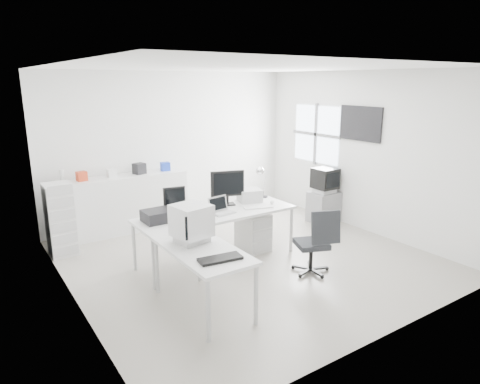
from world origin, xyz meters
TOP-DOWN VIEW (x-y plane):
  - floor at (0.00, 0.00)m, footprint 5.00×5.00m
  - ceiling at (0.00, 0.00)m, footprint 5.00×5.00m
  - back_wall at (0.00, 2.50)m, footprint 5.00×0.02m
  - left_wall at (-2.50, 0.00)m, footprint 0.02×5.00m
  - right_wall at (2.50, 0.00)m, footprint 0.02×5.00m
  - window at (2.48, 1.20)m, footprint 0.02×1.20m
  - wall_picture at (2.47, 0.10)m, footprint 0.04×0.90m
  - main_desk at (-0.42, 0.20)m, footprint 2.40×0.80m
  - side_desk at (-1.27, -0.90)m, footprint 0.70×1.40m
  - drawer_pedestal at (0.28, 0.25)m, footprint 0.40×0.50m
  - inkjet_printer at (-1.27, 0.30)m, footprint 0.45×0.35m
  - lcd_monitor_small at (-0.97, 0.45)m, footprint 0.34×0.24m
  - lcd_monitor_large at (-0.07, 0.45)m, footprint 0.56×0.36m
  - laptop at (-0.37, 0.10)m, footprint 0.40×0.41m
  - white_keyboard at (0.23, 0.05)m, footprint 0.47×0.26m
  - white_mouse at (0.53, 0.10)m, footprint 0.06×0.06m
  - laser_printer at (0.33, 0.42)m, footprint 0.41×0.38m
  - desk_lamp at (0.68, 0.50)m, footprint 0.20×0.20m
  - crt_monitor at (-1.27, -0.65)m, footprint 0.40×0.40m
  - black_keyboard at (-1.27, -1.30)m, footprint 0.50×0.25m
  - office_chair at (0.46, -0.90)m, footprint 0.70×0.70m
  - tv_cabinet at (2.22, 0.64)m, footprint 0.53×0.43m
  - crt_tv at (2.22, 0.64)m, footprint 0.50×0.48m
  - sideboard at (-0.99, 2.24)m, footprint 2.02×0.51m
  - clutter_box_a at (-1.79, 2.24)m, footprint 0.17×0.16m
  - clutter_box_b at (-1.29, 2.24)m, footprint 0.15×0.13m
  - clutter_box_c at (-0.79, 2.24)m, footprint 0.23×0.22m
  - clutter_box_d at (-0.29, 2.24)m, footprint 0.17×0.15m
  - clutter_bottle at (-2.09, 2.28)m, footprint 0.07×0.07m
  - filing_cabinet at (-2.28, 1.76)m, footprint 0.39×0.47m

SIDE VIEW (x-z plane):
  - floor at x=0.00m, z-range -0.01..0.01m
  - tv_cabinet at x=2.22m, z-range 0.00..0.58m
  - drawer_pedestal at x=0.28m, z-range 0.00..0.60m
  - main_desk at x=-0.42m, z-range 0.00..0.75m
  - side_desk at x=-1.27m, z-range 0.00..0.75m
  - office_chair at x=0.46m, z-range 0.00..0.94m
  - sideboard at x=-0.99m, z-range 0.00..1.01m
  - filing_cabinet at x=-2.28m, z-range 0.00..1.12m
  - white_keyboard at x=0.23m, z-range 0.75..0.77m
  - black_keyboard at x=-1.27m, z-range 0.75..0.78m
  - white_mouse at x=0.53m, z-range 0.75..0.81m
  - crt_tv at x=2.22m, z-range 0.58..1.03m
  - inkjet_printer at x=-1.27m, z-range 0.75..0.91m
  - laser_printer at x=0.33m, z-range 0.75..0.95m
  - laptop at x=-0.37m, z-range 0.75..0.98m
  - lcd_monitor_small at x=-0.97m, z-range 0.75..1.15m
  - crt_monitor at x=-1.27m, z-range 0.75..1.16m
  - desk_lamp at x=0.68m, z-range 0.75..1.23m
  - lcd_monitor_large at x=-0.07m, z-range 0.75..1.30m
  - clutter_box_b at x=-1.29m, z-range 1.01..1.16m
  - clutter_box_a at x=-1.79m, z-range 1.01..1.17m
  - clutter_box_d at x=-0.29m, z-range 1.01..1.17m
  - clutter_box_c at x=-0.79m, z-range 1.01..1.20m
  - clutter_bottle at x=-2.09m, z-range 1.01..1.23m
  - back_wall at x=0.00m, z-range 0.00..2.80m
  - left_wall at x=-2.50m, z-range 0.00..2.80m
  - right_wall at x=2.50m, z-range 0.00..2.80m
  - window at x=2.48m, z-range 1.05..2.15m
  - wall_picture at x=2.47m, z-range 1.60..2.20m
  - ceiling at x=0.00m, z-range 2.79..2.80m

